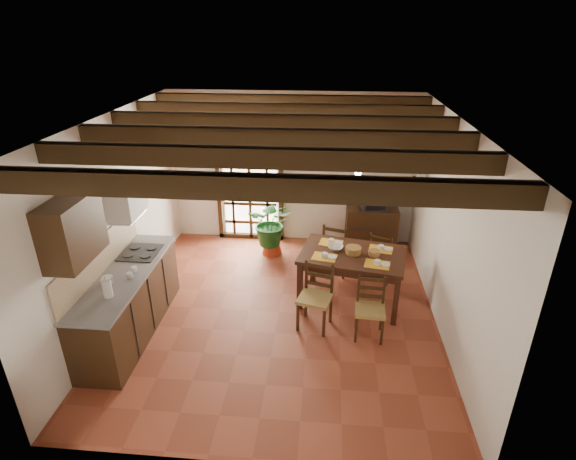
# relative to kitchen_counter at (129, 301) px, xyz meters

# --- Properties ---
(ground_plane) EXTENTS (5.00, 5.00, 0.00)m
(ground_plane) POSITION_rel_kitchen_counter_xyz_m (1.96, 0.60, -0.47)
(ground_plane) COLOR brown
(room_shell) EXTENTS (4.52, 5.02, 2.81)m
(room_shell) POSITION_rel_kitchen_counter_xyz_m (1.96, 0.60, 1.34)
(room_shell) COLOR silver
(room_shell) RESTS_ON ground_plane
(ceiling_beams) EXTENTS (4.50, 4.34, 0.20)m
(ceiling_beams) POSITION_rel_kitchen_counter_xyz_m (1.96, 0.60, 2.22)
(ceiling_beams) COLOR black
(ceiling_beams) RESTS_ON room_shell
(french_door) EXTENTS (1.26, 0.11, 2.32)m
(french_door) POSITION_rel_kitchen_counter_xyz_m (1.16, 3.05, 0.70)
(french_door) COLOR white
(french_door) RESTS_ON ground_plane
(kitchen_counter) EXTENTS (0.64, 2.25, 1.38)m
(kitchen_counter) POSITION_rel_kitchen_counter_xyz_m (0.00, 0.00, 0.00)
(kitchen_counter) COLOR black
(kitchen_counter) RESTS_ON ground_plane
(upper_cabinet) EXTENTS (0.35, 0.80, 0.70)m
(upper_cabinet) POSITION_rel_kitchen_counter_xyz_m (-0.12, -0.70, 1.38)
(upper_cabinet) COLOR black
(upper_cabinet) RESTS_ON room_shell
(range_hood) EXTENTS (0.38, 0.60, 0.54)m
(range_hood) POSITION_rel_kitchen_counter_xyz_m (-0.09, 0.55, 1.26)
(range_hood) COLOR white
(range_hood) RESTS_ON room_shell
(counter_items) EXTENTS (0.50, 1.43, 0.25)m
(counter_items) POSITION_rel_kitchen_counter_xyz_m (0.00, 0.09, 0.49)
(counter_items) COLOR black
(counter_items) RESTS_ON kitchen_counter
(dining_table) EXTENTS (1.66, 1.24, 0.81)m
(dining_table) POSITION_rel_kitchen_counter_xyz_m (3.01, 1.00, 0.24)
(dining_table) COLOR #351B11
(dining_table) RESTS_ON ground_plane
(chair_near_left) EXTENTS (0.52, 0.51, 0.93)m
(chair_near_left) POSITION_rel_kitchen_counter_xyz_m (2.49, 0.33, -0.18)
(chair_near_left) COLOR #9D8143
(chair_near_left) RESTS_ON ground_plane
(chair_near_right) EXTENTS (0.41, 0.40, 0.85)m
(chair_near_right) POSITION_rel_kitchen_counter_xyz_m (3.22, 0.18, -0.21)
(chair_near_right) COLOR #9D8143
(chair_near_right) RESTS_ON ground_plane
(chair_far_left) EXTENTS (0.52, 0.51, 0.92)m
(chair_far_left) POSITION_rel_kitchen_counter_xyz_m (2.79, 1.83, -0.18)
(chair_far_left) COLOR #9D8143
(chair_far_left) RESTS_ON ground_plane
(chair_far_right) EXTENTS (0.52, 0.51, 0.86)m
(chair_far_right) POSITION_rel_kitchen_counter_xyz_m (3.52, 1.68, -0.20)
(chair_far_right) COLOR #9D8143
(chair_far_right) RESTS_ON ground_plane
(table_setting) EXTENTS (1.09, 0.73, 0.10)m
(table_setting) POSITION_rel_kitchen_counter_xyz_m (3.01, 1.00, 0.43)
(table_setting) COLOR gold
(table_setting) RESTS_ON dining_table
(table_bowl) EXTENTS (0.26, 0.26, 0.05)m
(table_bowl) POSITION_rel_kitchen_counter_xyz_m (2.76, 1.11, 0.37)
(table_bowl) COLOR white
(table_bowl) RESTS_ON dining_table
(sideboard) EXTENTS (0.94, 0.44, 0.79)m
(sideboard) POSITION_rel_kitchen_counter_xyz_m (3.44, 2.83, -0.08)
(sideboard) COLOR black
(sideboard) RESTS_ON ground_plane
(crt_tv) EXTENTS (0.50, 0.47, 0.38)m
(crt_tv) POSITION_rel_kitchen_counter_xyz_m (3.44, 2.82, 0.51)
(crt_tv) COLOR black
(crt_tv) RESTS_ON sideboard
(fuse_box) EXTENTS (0.25, 0.03, 0.32)m
(fuse_box) POSITION_rel_kitchen_counter_xyz_m (3.46, 3.08, 1.28)
(fuse_box) COLOR white
(fuse_box) RESTS_ON room_shell
(plant_pot) EXTENTS (0.37, 0.37, 0.23)m
(plant_pot) POSITION_rel_kitchen_counter_xyz_m (1.63, 2.41, -0.36)
(plant_pot) COLOR #972F16
(plant_pot) RESTS_ON ground_plane
(potted_plant) EXTENTS (2.15, 1.88, 2.26)m
(potted_plant) POSITION_rel_kitchen_counter_xyz_m (1.63, 2.41, 0.10)
(potted_plant) COLOR #144C19
(potted_plant) RESTS_ON ground_plane
(wall_shelf) EXTENTS (0.20, 0.42, 0.20)m
(wall_shelf) POSITION_rel_kitchen_counter_xyz_m (4.10, 2.20, 1.04)
(wall_shelf) COLOR black
(wall_shelf) RESTS_ON room_shell
(shelf_vase) EXTENTS (0.15, 0.15, 0.15)m
(shelf_vase) POSITION_rel_kitchen_counter_xyz_m (4.10, 2.20, 1.18)
(shelf_vase) COLOR #B2BFB2
(shelf_vase) RESTS_ON wall_shelf
(shelf_flowers) EXTENTS (0.14, 0.14, 0.36)m
(shelf_flowers) POSITION_rel_kitchen_counter_xyz_m (4.10, 2.20, 1.38)
(shelf_flowers) COLOR gold
(shelf_flowers) RESTS_ON shelf_vase
(framed_picture) EXTENTS (0.03, 0.32, 0.32)m
(framed_picture) POSITION_rel_kitchen_counter_xyz_m (4.18, 2.20, 1.58)
(framed_picture) COLOR brown
(framed_picture) RESTS_ON room_shell
(pendant_lamp) EXTENTS (0.36, 0.36, 0.84)m
(pendant_lamp) POSITION_rel_kitchen_counter_xyz_m (3.01, 1.10, 1.60)
(pendant_lamp) COLOR black
(pendant_lamp) RESTS_ON room_shell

